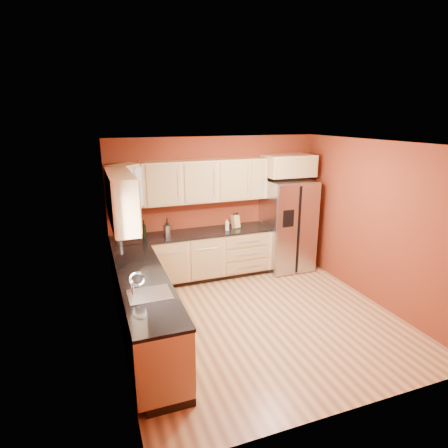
{
  "coord_description": "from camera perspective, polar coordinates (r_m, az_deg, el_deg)",
  "views": [
    {
      "loc": [
        -2.25,
        -4.56,
        2.94
      ],
      "look_at": [
        -0.24,
        0.9,
        1.27
      ],
      "focal_mm": 30.0,
      "sensor_mm": 36.0,
      "label": 1
    }
  ],
  "objects": [
    {
      "name": "wall_front",
      "position": [
        3.78,
        19.32,
        -10.63
      ],
      "size": [
        4.0,
        0.04,
        2.6
      ],
      "primitive_type": "cube",
      "color": "maroon",
      "rests_on": "floor"
    },
    {
      "name": "over_fridge_cabinet",
      "position": [
        7.27,
        9.77,
        8.8
      ],
      "size": [
        0.92,
        0.6,
        0.4
      ],
      "primitive_type": "cube",
      "color": "tan",
      "rests_on": "wall_back"
    },
    {
      "name": "countertop_left",
      "position": [
        5.02,
        -12.17,
        -8.28
      ],
      "size": [
        0.62,
        2.8,
        0.04
      ],
      "primitive_type": "cube",
      "color": "black",
      "rests_on": "base_cabinets_left"
    },
    {
      "name": "countertop_back",
      "position": [
        6.79,
        -4.74,
        -1.49
      ],
      "size": [
        2.9,
        0.62,
        0.04
      ],
      "primitive_type": "cube",
      "color": "black",
      "rests_on": "base_cabinets_back"
    },
    {
      "name": "base_cabinets_left",
      "position": [
        5.22,
        -11.98,
        -12.9
      ],
      "size": [
        0.6,
        2.8,
        0.88
      ],
      "primitive_type": "cube",
      "color": "tan",
      "rests_on": "floor"
    },
    {
      "name": "upper_cabinets_back",
      "position": [
        6.79,
        -2.8,
        6.59
      ],
      "size": [
        2.3,
        0.33,
        0.75
      ],
      "primitive_type": "cube",
      "color": "tan",
      "rests_on": "wall_back"
    },
    {
      "name": "window",
      "position": [
        4.3,
        -15.52,
        -3.42
      ],
      "size": [
        0.03,
        0.9,
        1.0
      ],
      "primitive_type": "cube",
      "color": "white",
      "rests_on": "wall_left"
    },
    {
      "name": "soap_dispenser",
      "position": [
        6.88,
        0.48,
        -0.11
      ],
      "size": [
        0.09,
        0.09,
        0.21
      ],
      "primitive_type": "cylinder",
      "rotation": [
        0.0,
        0.0,
        0.28
      ],
      "color": "silver",
      "rests_on": "countertop_back"
    },
    {
      "name": "upper_cabinets_left",
      "position": [
        5.41,
        -15.39,
        3.6
      ],
      "size": [
        0.33,
        1.35,
        0.75
      ],
      "primitive_type": "cube",
      "color": "tan",
      "rests_on": "wall_left"
    },
    {
      "name": "wall_back",
      "position": [
        7.12,
        -1.22,
        2.74
      ],
      "size": [
        4.0,
        0.04,
        2.6
      ],
      "primitive_type": "cube",
      "color": "maroon",
      "rests_on": "floor"
    },
    {
      "name": "canister_right",
      "position": [
        6.57,
        -8.64,
        -1.08
      ],
      "size": [
        0.16,
        0.16,
        0.21
      ],
      "primitive_type": "cylinder",
      "rotation": [
        0.0,
        0.0,
        0.27
      ],
      "color": "#AFAFB4",
      "rests_on": "countertop_back"
    },
    {
      "name": "knife_block",
      "position": [
        7.03,
        1.76,
        0.4
      ],
      "size": [
        0.15,
        0.14,
        0.25
      ],
      "primitive_type": "cube",
      "rotation": [
        0.0,
        0.0,
        0.31
      ],
      "color": "tan",
      "rests_on": "countertop_back"
    },
    {
      "name": "wine_bottle_a",
      "position": [
        6.6,
        -12.11,
        -0.72
      ],
      "size": [
        0.08,
        0.08,
        0.31
      ],
      "primitive_type": null,
      "rotation": [
        0.0,
        0.0,
        -0.18
      ],
      "color": "black",
      "rests_on": "countertop_back"
    },
    {
      "name": "sink_faucet",
      "position": [
        4.5,
        -11.35,
        -8.82
      ],
      "size": [
        0.5,
        0.42,
        0.3
      ],
      "primitive_type": null,
      "color": "silver",
      "rests_on": "countertop_left"
    },
    {
      "name": "wine_bottle_b",
      "position": [
        6.59,
        -8.62,
        -0.49
      ],
      "size": [
        0.09,
        0.09,
        0.33
      ],
      "primitive_type": null,
      "rotation": [
        0.0,
        0.0,
        0.27
      ],
      "color": "black",
      "rests_on": "countertop_back"
    },
    {
      "name": "corner_upper_cabinet",
      "position": [
        6.35,
        -14.7,
        5.43
      ],
      "size": [
        0.67,
        0.67,
        0.75
      ],
      "primitive_type": "cube",
      "rotation": [
        0.0,
        0.0,
        0.79
      ],
      "color": "tan",
      "rests_on": "wall_back"
    },
    {
      "name": "ceiling",
      "position": [
        5.09,
        6.21,
        12.15
      ],
      "size": [
        4.0,
        4.0,
        0.0
      ],
      "primitive_type": "plane",
      "color": "white",
      "rests_on": "wall_back"
    },
    {
      "name": "refrigerator",
      "position": [
        7.44,
        9.64,
        -0.17
      ],
      "size": [
        0.9,
        0.75,
        1.78
      ],
      "primitive_type": "cube",
      "color": "#AFAFB4",
      "rests_on": "floor"
    },
    {
      "name": "wall_right",
      "position": [
        6.44,
        22.03,
        0.11
      ],
      "size": [
        0.04,
        4.0,
        2.6
      ],
      "primitive_type": "cube",
      "color": "maroon",
      "rests_on": "floor"
    },
    {
      "name": "canister_left",
      "position": [
        6.5,
        -15.76,
        -1.66
      ],
      "size": [
        0.17,
        0.17,
        0.22
      ],
      "primitive_type": "cylinder",
      "rotation": [
        0.0,
        0.0,
        -0.4
      ],
      "color": "#AFAFB4",
      "rests_on": "countertop_back"
    },
    {
      "name": "base_cabinets_back",
      "position": [
        6.95,
        -4.68,
        -5.09
      ],
      "size": [
        2.9,
        0.6,
        0.88
      ],
      "primitive_type": "cube",
      "color": "tan",
      "rests_on": "floor"
    },
    {
      "name": "wall_left",
      "position": [
        4.85,
        -16.08,
        -4.36
      ],
      "size": [
        0.04,
        4.0,
        2.6
      ],
      "primitive_type": "cube",
      "color": "maroon",
      "rests_on": "floor"
    },
    {
      "name": "floor",
      "position": [
        5.87,
        5.43,
        -14.08
      ],
      "size": [
        4.0,
        4.0,
        0.0
      ],
      "primitive_type": "plane",
      "color": "#905937",
      "rests_on": "ground"
    }
  ]
}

